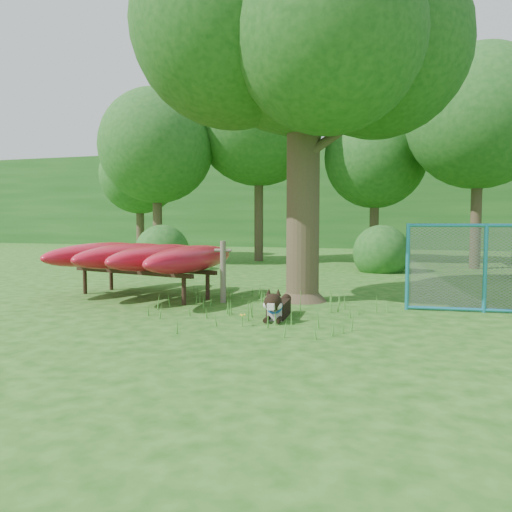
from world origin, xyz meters
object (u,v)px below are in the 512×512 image
(oak_tree, at_px, (302,22))
(husky_dog, at_px, (277,307))
(kayak_rack, at_px, (144,256))
(fence_section, at_px, (485,268))

(oak_tree, height_order, husky_dog, oak_tree)
(oak_tree, height_order, kayak_rack, oak_tree)
(oak_tree, xyz_separation_m, kayak_rack, (-3.33, -0.50, -4.68))
(husky_dog, bearing_deg, oak_tree, 87.01)
(kayak_rack, height_order, husky_dog, kayak_rack)
(oak_tree, xyz_separation_m, husky_dog, (0.03, -2.01, -5.36))
(oak_tree, distance_m, husky_dog, 5.72)
(kayak_rack, xyz_separation_m, fence_section, (6.75, 0.13, -0.07))
(fence_section, bearing_deg, kayak_rack, 176.91)
(oak_tree, distance_m, fence_section, 5.87)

